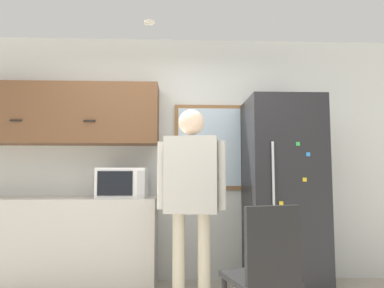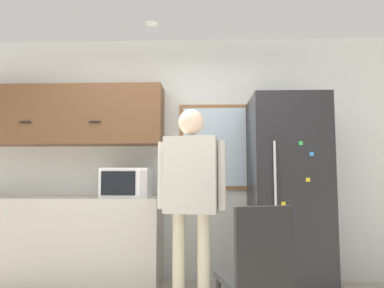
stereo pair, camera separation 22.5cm
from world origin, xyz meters
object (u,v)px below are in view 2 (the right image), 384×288
object	(u,v)px
microwave	(127,183)
person	(191,184)
chair	(257,272)
refrigerator	(287,193)

from	to	relation	value
microwave	person	world-z (taller)	person
chair	refrigerator	bearing A→B (deg)	-128.11
microwave	refrigerator	distance (m)	1.63
refrigerator	microwave	bearing A→B (deg)	178.26
refrigerator	chair	world-z (taller)	refrigerator
microwave	chair	xyz separation A→B (m)	(1.13, -1.23, -0.54)
microwave	chair	distance (m)	1.76
person	chair	size ratio (longest dim) A/B	1.82
refrigerator	chair	xyz separation A→B (m)	(-0.49, -1.19, -0.44)
microwave	chair	world-z (taller)	microwave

